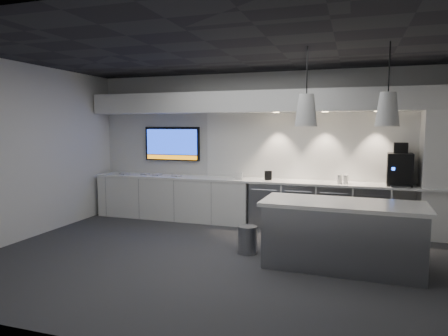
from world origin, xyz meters
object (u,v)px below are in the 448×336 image
(wall_tv, at_px, (172,144))
(coffee_machine, at_px, (400,168))
(bin, at_px, (247,239))
(island, at_px, (342,235))

(wall_tv, distance_m, coffee_machine, 4.52)
(bin, distance_m, coffee_machine, 3.07)
(island, bearing_deg, bin, 172.78)
(coffee_machine, bearing_deg, wall_tv, 179.49)
(coffee_machine, bearing_deg, bin, -139.25)
(island, distance_m, coffee_machine, 2.33)
(wall_tv, xyz_separation_m, bin, (2.21, -2.04, -1.35))
(island, relative_size, coffee_machine, 2.91)
(wall_tv, xyz_separation_m, coffee_machine, (4.50, -0.25, -0.35))
(wall_tv, distance_m, bin, 3.30)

